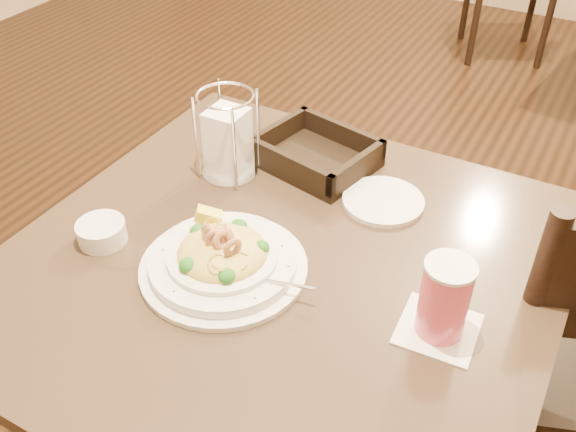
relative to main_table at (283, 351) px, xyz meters
The scene contains 7 objects.
main_table is the anchor object (origin of this frame).
pasta_bowl 0.28m from the main_table, 136.27° to the right, with size 0.31×0.28×0.09m.
drink_glass 0.42m from the main_table, ahead, with size 0.12×0.12×0.13m.
bread_basket 0.40m from the main_table, 105.87° to the left, with size 0.25×0.22×0.06m.
napkin_caddy 0.42m from the main_table, 141.29° to the left, with size 0.11×0.11×0.18m.
side_plate 0.35m from the main_table, 68.81° to the left, with size 0.16×0.16×0.01m, color white.
butter_ramekin 0.41m from the main_table, 160.05° to the right, with size 0.09×0.09×0.04m, color white.
Camera 1 is at (0.40, -0.71, 1.49)m, focal length 40.00 mm.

